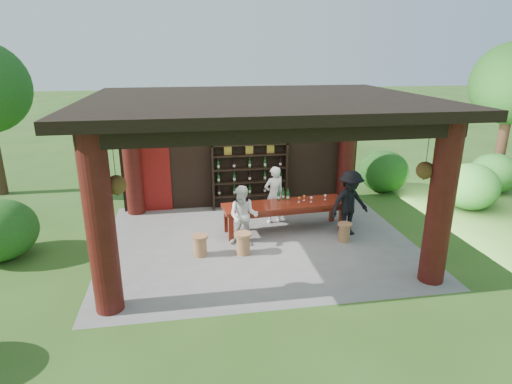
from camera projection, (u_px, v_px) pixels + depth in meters
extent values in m
plane|color=#2D5119|center=(259.00, 241.00, 10.51)|extent=(90.00, 90.00, 0.00)
cube|color=slate|center=(259.00, 243.00, 10.52)|extent=(7.40, 5.90, 0.10)
cube|color=black|center=(243.00, 151.00, 12.57)|extent=(7.00, 0.18, 3.30)
cube|color=maroon|center=(154.00, 177.00, 12.27)|extent=(0.95, 0.06, 2.00)
cylinder|color=#380C0A|center=(100.00, 225.00, 7.25)|extent=(0.50, 0.50, 3.30)
cylinder|color=#380C0A|center=(441.00, 204.00, 8.24)|extent=(0.50, 0.50, 3.30)
cylinder|color=#380C0A|center=(132.00, 157.00, 11.89)|extent=(0.50, 0.50, 3.30)
cylinder|color=#380C0A|center=(347.00, 149.00, 12.87)|extent=(0.50, 0.50, 3.30)
cube|color=black|center=(283.00, 131.00, 7.27)|extent=(6.70, 0.35, 0.35)
cube|color=black|center=(112.00, 116.00, 9.03)|extent=(0.30, 5.20, 0.30)
cube|color=black|center=(391.00, 109.00, 10.01)|extent=(0.30, 5.20, 0.30)
cube|color=black|center=(259.00, 101.00, 9.44)|extent=(7.50, 6.00, 0.20)
cylinder|color=black|center=(114.00, 165.00, 7.18)|extent=(0.01, 0.01, 0.75)
cone|color=black|center=(117.00, 191.00, 7.32)|extent=(0.32, 0.32, 0.18)
sphere|color=#1E5919|center=(117.00, 185.00, 7.29)|extent=(0.34, 0.34, 0.34)
cylinder|color=black|center=(427.00, 153.00, 8.07)|extent=(0.01, 0.01, 0.75)
cone|color=black|center=(424.00, 176.00, 8.21)|extent=(0.32, 0.32, 0.18)
sphere|color=#1E5919|center=(425.00, 170.00, 8.18)|extent=(0.34, 0.34, 0.34)
cube|color=#51120B|center=(285.00, 205.00, 10.93)|extent=(3.23, 1.07, 0.08)
cube|color=#51120B|center=(285.00, 208.00, 10.96)|extent=(3.02, 0.91, 0.12)
cube|color=#51120B|center=(231.00, 228.00, 10.43)|extent=(0.13, 0.13, 0.67)
cube|color=#51120B|center=(342.00, 218.00, 11.11)|extent=(0.13, 0.13, 0.67)
cube|color=#51120B|center=(226.00, 219.00, 10.99)|extent=(0.13, 0.13, 0.67)
cube|color=#51120B|center=(332.00, 209.00, 11.67)|extent=(0.13, 0.13, 0.67)
cylinder|color=#9B603E|center=(243.00, 245.00, 9.81)|extent=(0.31, 0.31, 0.45)
cylinder|color=#9B603E|center=(243.00, 234.00, 9.73)|extent=(0.39, 0.39, 0.06)
cylinder|color=#9B603E|center=(344.00, 233.00, 10.48)|extent=(0.28, 0.28, 0.41)
cylinder|color=#9B603E|center=(345.00, 224.00, 10.40)|extent=(0.35, 0.35, 0.06)
cylinder|color=#9B603E|center=(200.00, 247.00, 9.72)|extent=(0.30, 0.30, 0.44)
cylinder|color=#9B603E|center=(200.00, 237.00, 9.64)|extent=(0.38, 0.38, 0.06)
imported|color=white|center=(274.00, 195.00, 11.48)|extent=(0.65, 0.51, 1.57)
imported|color=white|center=(243.00, 216.00, 10.11)|extent=(0.85, 0.75, 1.48)
imported|color=black|center=(350.00, 203.00, 10.65)|extent=(1.22, 0.91, 1.68)
cube|color=#BF6672|center=(244.00, 204.00, 10.68)|extent=(0.27, 0.20, 0.14)
ellipsoid|color=#194C14|center=(470.00, 190.00, 12.54)|extent=(1.60, 1.60, 1.36)
ellipsoid|color=#194C14|center=(1.00, 234.00, 9.50)|extent=(1.60, 1.60, 1.36)
ellipsoid|color=#194C14|center=(384.00, 174.00, 14.12)|extent=(1.60, 1.60, 1.36)
ellipsoid|color=#194C14|center=(493.00, 176.00, 14.05)|extent=(1.51, 1.51, 1.29)
cylinder|color=#3F2819|center=(503.00, 135.00, 15.21)|extent=(0.36, 0.36, 3.20)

